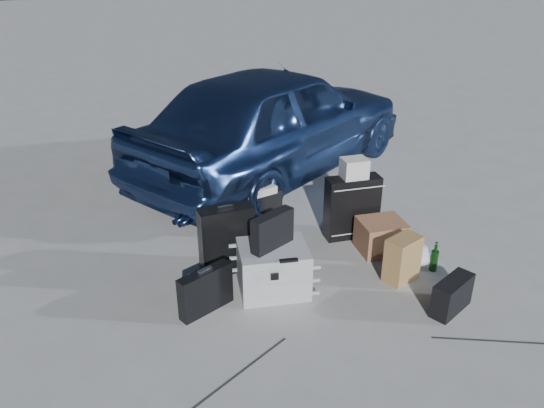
{
  "coord_description": "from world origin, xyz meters",
  "views": [
    {
      "loc": [
        -2.22,
        -2.74,
        2.49
      ],
      "look_at": [
        -0.14,
        0.85,
        0.48
      ],
      "focal_mm": 35.0,
      "sensor_mm": 36.0,
      "label": 1
    }
  ],
  "objects_px": {
    "suitcase_right": "(352,207)",
    "suitcase_left": "(227,240)",
    "green_bottle": "(434,257)",
    "car": "(275,120)",
    "cardboard_box": "(381,236)",
    "briefcase": "(206,291)",
    "duffel_bag": "(250,207)",
    "pelican_case": "(273,269)"
  },
  "relations": [
    {
      "from": "pelican_case",
      "to": "suitcase_left",
      "type": "relative_size",
      "value": 0.91
    },
    {
      "from": "briefcase",
      "to": "cardboard_box",
      "type": "distance_m",
      "value": 1.73
    },
    {
      "from": "briefcase",
      "to": "suitcase_left",
      "type": "bearing_deg",
      "value": 34.23
    },
    {
      "from": "suitcase_right",
      "to": "green_bottle",
      "type": "relative_size",
      "value": 2.34
    },
    {
      "from": "cardboard_box",
      "to": "car",
      "type": "bearing_deg",
      "value": 86.6
    },
    {
      "from": "briefcase",
      "to": "suitcase_right",
      "type": "height_order",
      "value": "suitcase_right"
    },
    {
      "from": "car",
      "to": "briefcase",
      "type": "xyz_separation_m",
      "value": [
        -1.85,
        -2.12,
        -0.49
      ]
    },
    {
      "from": "cardboard_box",
      "to": "briefcase",
      "type": "bearing_deg",
      "value": -179.11
    },
    {
      "from": "briefcase",
      "to": "duffel_bag",
      "type": "xyz_separation_m",
      "value": [
        0.98,
        1.14,
        -0.02
      ]
    },
    {
      "from": "car",
      "to": "suitcase_right",
      "type": "xyz_separation_m",
      "value": [
        -0.19,
        -1.74,
        -0.36
      ]
    },
    {
      "from": "suitcase_right",
      "to": "duffel_bag",
      "type": "bearing_deg",
      "value": 147.11
    },
    {
      "from": "suitcase_right",
      "to": "duffel_bag",
      "type": "xyz_separation_m",
      "value": [
        -0.68,
        0.76,
        -0.15
      ]
    },
    {
      "from": "suitcase_left",
      "to": "green_bottle",
      "type": "height_order",
      "value": "suitcase_left"
    },
    {
      "from": "briefcase",
      "to": "duffel_bag",
      "type": "relative_size",
      "value": 0.73
    },
    {
      "from": "suitcase_left",
      "to": "briefcase",
      "type": "bearing_deg",
      "value": -124.38
    },
    {
      "from": "green_bottle",
      "to": "suitcase_left",
      "type": "bearing_deg",
      "value": 149.72
    },
    {
      "from": "pelican_case",
      "to": "suitcase_right",
      "type": "distance_m",
      "value": 1.16
    },
    {
      "from": "briefcase",
      "to": "suitcase_left",
      "type": "relative_size",
      "value": 0.76
    },
    {
      "from": "duffel_bag",
      "to": "pelican_case",
      "type": "bearing_deg",
      "value": -113.49
    },
    {
      "from": "suitcase_right",
      "to": "suitcase_left",
      "type": "bearing_deg",
      "value": -166.81
    },
    {
      "from": "pelican_case",
      "to": "briefcase",
      "type": "xyz_separation_m",
      "value": [
        -0.57,
        0.02,
        -0.02
      ]
    },
    {
      "from": "pelican_case",
      "to": "duffel_bag",
      "type": "distance_m",
      "value": 1.23
    },
    {
      "from": "car",
      "to": "cardboard_box",
      "type": "height_order",
      "value": "car"
    },
    {
      "from": "pelican_case",
      "to": "green_bottle",
      "type": "relative_size",
      "value": 2.09
    },
    {
      "from": "suitcase_right",
      "to": "duffel_bag",
      "type": "relative_size",
      "value": 0.98
    },
    {
      "from": "pelican_case",
      "to": "briefcase",
      "type": "distance_m",
      "value": 0.57
    },
    {
      "from": "car",
      "to": "cardboard_box",
      "type": "relative_size",
      "value": 9.92
    },
    {
      "from": "pelican_case",
      "to": "suitcase_right",
      "type": "xyz_separation_m",
      "value": [
        1.09,
        0.4,
        0.11
      ]
    },
    {
      "from": "suitcase_left",
      "to": "green_bottle",
      "type": "relative_size",
      "value": 2.29
    },
    {
      "from": "briefcase",
      "to": "pelican_case",
      "type": "bearing_deg",
      "value": -15.52
    },
    {
      "from": "suitcase_left",
      "to": "duffel_bag",
      "type": "xyz_separation_m",
      "value": [
        0.6,
        0.71,
        -0.14
      ]
    },
    {
      "from": "car",
      "to": "cardboard_box",
      "type": "distance_m",
      "value": 2.16
    },
    {
      "from": "car",
      "to": "suitcase_right",
      "type": "bearing_deg",
      "value": 152.74
    },
    {
      "from": "pelican_case",
      "to": "cardboard_box",
      "type": "bearing_deg",
      "value": 22.24
    },
    {
      "from": "suitcase_left",
      "to": "duffel_bag",
      "type": "height_order",
      "value": "suitcase_left"
    },
    {
      "from": "briefcase",
      "to": "duffel_bag",
      "type": "bearing_deg",
      "value": 35.73
    },
    {
      "from": "suitcase_right",
      "to": "duffel_bag",
      "type": "distance_m",
      "value": 1.03
    },
    {
      "from": "pelican_case",
      "to": "duffel_bag",
      "type": "relative_size",
      "value": 0.88
    },
    {
      "from": "suitcase_left",
      "to": "suitcase_right",
      "type": "height_order",
      "value": "suitcase_right"
    },
    {
      "from": "cardboard_box",
      "to": "green_bottle",
      "type": "relative_size",
      "value": 1.53
    },
    {
      "from": "suitcase_left",
      "to": "pelican_case",
      "type": "bearing_deg",
      "value": -58.78
    },
    {
      "from": "suitcase_left",
      "to": "suitcase_right",
      "type": "xyz_separation_m",
      "value": [
        1.28,
        -0.04,
        0.01
      ]
    }
  ]
}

